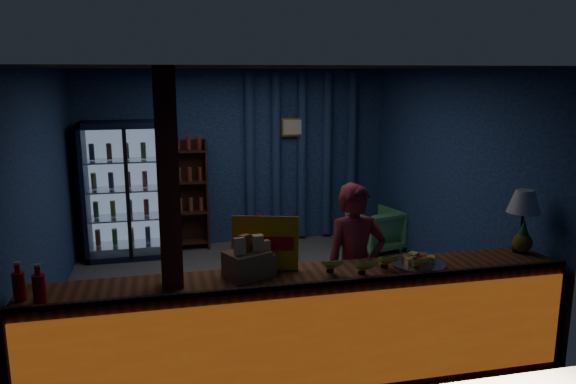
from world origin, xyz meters
name	(u,v)px	position (x,y,z in m)	size (l,w,h in m)	color
ground	(264,295)	(0.00, 0.00, 0.00)	(4.60, 4.60, 0.00)	#515154
room_walls	(262,163)	(0.00, 0.00, 1.57)	(4.60, 4.60, 4.60)	navy
counter	(305,329)	(0.00, -1.91, 0.48)	(4.40, 0.57, 0.99)	brown
support_post	(171,242)	(-1.05, -1.90, 1.30)	(0.16, 0.16, 2.60)	maroon
beverage_cooler	(129,190)	(-1.55, 1.92, 0.93)	(1.20, 0.62, 1.90)	black
bottle_shelf	(190,195)	(-0.70, 2.06, 0.79)	(0.50, 0.28, 1.60)	#3B1F12
curtain_folds	(302,156)	(1.00, 2.14, 1.30)	(1.74, 0.14, 2.50)	navy
framed_picture	(293,127)	(0.85, 2.10, 1.75)	(0.36, 0.04, 0.28)	gold
shopkeeper	(355,269)	(0.59, -1.44, 0.79)	(0.58, 0.38, 1.58)	maroon
green_chair	(375,230)	(1.90, 1.33, 0.30)	(0.65, 0.67, 0.61)	#51A264
side_table	(260,240)	(0.20, 1.35, 0.27)	(0.60, 0.45, 0.63)	#3B1F12
yellow_sign	(265,243)	(-0.29, -1.68, 1.17)	(0.56, 0.26, 0.44)	#DEA00B
soda_bottles	(29,286)	(-2.05, -1.99, 1.07)	(0.24, 0.17, 0.29)	red
snack_box_left	(247,262)	(-0.46, -1.84, 1.07)	(0.40, 0.37, 0.34)	#9B6D4B
snack_box_centre	(256,262)	(-0.38, -1.79, 1.05)	(0.30, 0.26, 0.28)	#9B6D4B
pastry_tray	(418,263)	(0.99, -1.91, 0.98)	(0.46, 0.46, 0.07)	silver
banana_bunches	(375,263)	(0.57, -1.97, 1.02)	(0.92, 0.28, 0.15)	yellow
table_lamp	(524,204)	(2.05, -1.77, 1.40)	(0.29, 0.29, 0.58)	black
pineapple	(523,240)	(2.05, -1.80, 1.07)	(0.17, 0.17, 0.30)	olive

